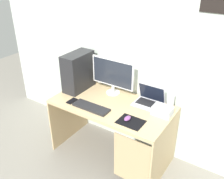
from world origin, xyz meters
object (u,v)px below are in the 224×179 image
mouse_left (127,118)px  speaker (170,101)px  monitor (113,75)px  pc_tower (78,72)px  laptop (149,100)px  projector (162,111)px  keyboard (91,107)px  cell_phone (72,101)px

mouse_left → speaker: bearing=59.0°
speaker → mouse_left: 0.52m
monitor → pc_tower: bearing=-163.7°
pc_tower → laptop: size_ratio=1.45×
projector → keyboard: (-0.69, -0.31, -0.03)m
pc_tower → speaker: pc_tower is taller
pc_tower → projector: pc_tower is taller
projector → mouse_left: projector is taller
laptop → mouse_left: (-0.04, -0.41, -0.02)m
projector → mouse_left: bearing=-130.9°
speaker → cell_phone: speaker is taller
pc_tower → speaker: 1.13m
monitor → projector: (0.68, -0.10, -0.20)m
laptop → speaker: size_ratio=1.92×
monitor → speaker: (0.70, 0.06, -0.16)m
keyboard → monitor: bearing=88.5°
pc_tower → keyboard: bearing=-35.6°
pc_tower → monitor: 0.43m
keyboard → laptop: bearing=41.5°
pc_tower → mouse_left: bearing=-17.7°
laptop → mouse_left: 0.41m
monitor → speaker: monitor is taller
keyboard → mouse_left: bearing=2.6°
laptop → projector: (0.20, -0.12, -0.00)m
pc_tower → speaker: (1.11, 0.18, -0.15)m
cell_phone → laptop: bearing=29.7°
speaker → mouse_left: size_ratio=1.71×
pc_tower → speaker: bearing=9.1°
cell_phone → mouse_left: bearing=1.8°
pc_tower → cell_phone: pc_tower is taller
keyboard → mouse_left: mouse_left is taller
speaker → mouse_left: bearing=-121.0°
projector → mouse_left: size_ratio=2.08×
keyboard → mouse_left: size_ratio=4.38×
laptop → monitor: bearing=-177.8°
speaker → cell_phone: 1.09m
pc_tower → cell_phone: (0.13, -0.29, -0.22)m
projector → monitor: bearing=171.4°
mouse_left → laptop: bearing=83.8°
monitor → laptop: bearing=2.2°
laptop → keyboard: laptop is taller
laptop → cell_phone: laptop is taller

